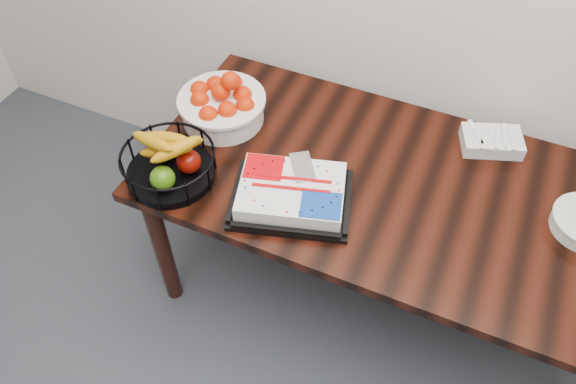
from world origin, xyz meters
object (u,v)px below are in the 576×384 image
at_px(cake_tray, 292,194).
at_px(tangerine_bowl, 222,100).
at_px(fruit_basket, 169,162).
at_px(table, 390,199).

xyz_separation_m(cake_tray, tangerine_bowl, (-0.42, 0.28, 0.06)).
bearing_deg(fruit_basket, tangerine_bowl, 85.89).
xyz_separation_m(tangerine_bowl, fruit_basket, (-0.03, -0.35, -0.02)).
xyz_separation_m(table, cake_tray, (-0.30, -0.22, 0.12)).
distance_m(table, fruit_basket, 0.82).
relative_size(table, cake_tray, 3.72).
bearing_deg(table, fruit_basket, -158.68).
relative_size(cake_tray, tangerine_bowl, 1.41).
bearing_deg(cake_tray, tangerine_bowl, 146.32).
bearing_deg(table, cake_tray, -143.99).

